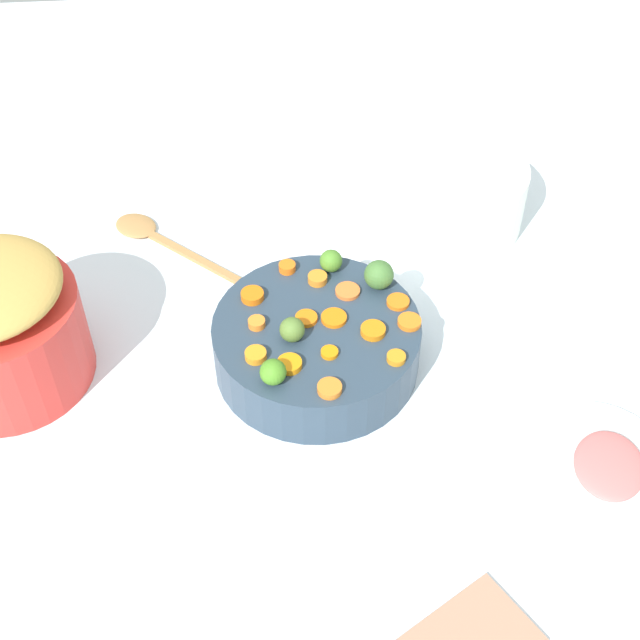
{
  "coord_description": "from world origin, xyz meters",
  "views": [
    {
      "loc": [
        0.07,
        0.85,
        1.0
      ],
      "look_at": [
        -0.0,
        -0.01,
        0.11
      ],
      "focal_mm": 49.83,
      "sensor_mm": 36.0,
      "label": 1
    }
  ],
  "objects_px": {
    "serving_bowl_carrots": "(320,344)",
    "wooden_spoon": "(155,236)",
    "metal_pot": "(1,339)",
    "casserole_dish": "(452,195)",
    "ham_plate": "(597,464)"
  },
  "relations": [
    {
      "from": "ham_plate",
      "to": "serving_bowl_carrots",
      "type": "bearing_deg",
      "value": -31.26
    },
    {
      "from": "serving_bowl_carrots",
      "to": "ham_plate",
      "type": "xyz_separation_m",
      "value": [
        -0.35,
        0.21,
        -0.03
      ]
    },
    {
      "from": "wooden_spoon",
      "to": "serving_bowl_carrots",
      "type": "bearing_deg",
      "value": 130.09
    },
    {
      "from": "ham_plate",
      "to": "wooden_spoon",
      "type": "bearing_deg",
      "value": -40.4
    },
    {
      "from": "wooden_spoon",
      "to": "ham_plate",
      "type": "bearing_deg",
      "value": 139.6
    },
    {
      "from": "serving_bowl_carrots",
      "to": "wooden_spoon",
      "type": "bearing_deg",
      "value": -49.91
    },
    {
      "from": "metal_pot",
      "to": "casserole_dish",
      "type": "xyz_separation_m",
      "value": [
        -0.7,
        -0.29,
        -0.01
      ]
    },
    {
      "from": "metal_pot",
      "to": "wooden_spoon",
      "type": "xyz_separation_m",
      "value": [
        -0.19,
        -0.28,
        -0.07
      ]
    },
    {
      "from": "wooden_spoon",
      "to": "ham_plate",
      "type": "relative_size",
      "value": 1.23
    },
    {
      "from": "serving_bowl_carrots",
      "to": "casserole_dish",
      "type": "xyz_separation_m",
      "value": [
        -0.25,
        -0.31,
        0.02
      ]
    },
    {
      "from": "metal_pot",
      "to": "serving_bowl_carrots",
      "type": "bearing_deg",
      "value": 177.62
    },
    {
      "from": "wooden_spoon",
      "to": "ham_plate",
      "type": "xyz_separation_m",
      "value": [
        -0.6,
        0.51,
        0.0
      ]
    },
    {
      "from": "wooden_spoon",
      "to": "casserole_dish",
      "type": "relative_size",
      "value": 1.04
    },
    {
      "from": "serving_bowl_carrots",
      "to": "ham_plate",
      "type": "bearing_deg",
      "value": 148.74
    },
    {
      "from": "casserole_dish",
      "to": "ham_plate",
      "type": "xyz_separation_m",
      "value": [
        -0.1,
        0.52,
        -0.05
      ]
    }
  ]
}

